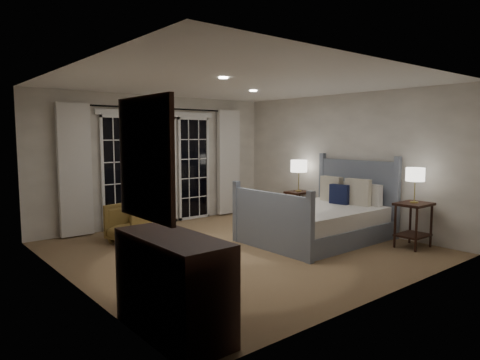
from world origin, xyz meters
TOP-DOWN VIEW (x-y plane):
  - floor at (0.00, 0.00)m, footprint 5.00×5.00m
  - ceiling at (0.00, 0.00)m, footprint 5.00×5.00m
  - wall_left at (-2.50, 0.00)m, footprint 0.02×5.00m
  - wall_right at (2.50, 0.00)m, footprint 0.02×5.00m
  - wall_back at (0.00, 2.50)m, footprint 5.00×0.02m
  - wall_front at (0.00, -2.50)m, footprint 5.00×0.02m
  - french_doors at (0.00, 2.46)m, footprint 2.50×0.04m
  - curtain_rod at (0.00, 2.40)m, footprint 3.50×0.03m
  - curtain_left at (-1.65, 2.38)m, footprint 0.55×0.10m
  - curtain_right at (1.65, 2.38)m, footprint 0.55×0.10m
  - downlight_a at (0.80, 0.60)m, footprint 0.12×0.12m
  - downlight_b at (-0.60, -0.40)m, footprint 0.12×0.12m
  - bed at (1.42, -0.39)m, footprint 2.22×1.59m
  - nightstand_left at (2.14, -1.65)m, footprint 0.54×0.43m
  - nightstand_right at (2.24, 0.85)m, footprint 0.47×0.38m
  - lamp_left at (2.14, -1.65)m, footprint 0.28×0.28m
  - lamp_right at (2.24, 0.85)m, footprint 0.33×0.33m
  - armchair at (-1.07, 1.40)m, footprint 0.86×0.85m
  - dresser at (-2.23, -1.80)m, footprint 0.52×1.23m
  - mirror at (-2.47, -1.80)m, footprint 0.05×0.85m

SIDE VIEW (x-z plane):
  - floor at x=0.00m, z-range 0.00..0.00m
  - armchair at x=-1.07m, z-range 0.00..0.64m
  - bed at x=1.42m, z-range -0.32..0.97m
  - nightstand_right at x=2.24m, z-range 0.10..0.71m
  - dresser at x=-2.23m, z-range 0.00..0.87m
  - nightstand_left at x=2.14m, z-range 0.11..0.81m
  - french_doors at x=0.00m, z-range -0.01..2.19m
  - lamp_right at x=2.24m, z-range 0.80..1.43m
  - lamp_left at x=2.14m, z-range 0.86..1.40m
  - curtain_left at x=-1.65m, z-range 0.02..2.27m
  - curtain_right at x=1.65m, z-range 0.02..2.27m
  - wall_left at x=-2.50m, z-range 0.00..2.50m
  - wall_right at x=2.50m, z-range 0.00..2.50m
  - wall_back at x=0.00m, z-range 0.00..2.50m
  - wall_front at x=0.00m, z-range 0.00..2.50m
  - mirror at x=-2.47m, z-range 1.05..2.05m
  - curtain_rod at x=0.00m, z-range 2.23..2.27m
  - downlight_a at x=0.80m, z-range 2.48..2.50m
  - downlight_b at x=-0.60m, z-range 2.48..2.50m
  - ceiling at x=0.00m, z-range 2.50..2.50m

